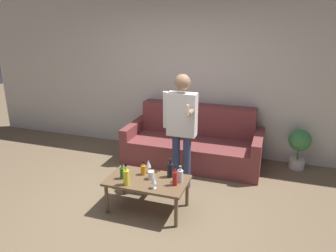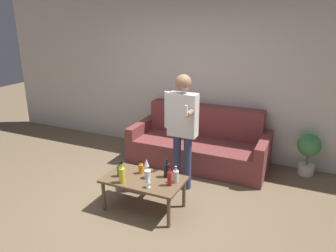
{
  "view_description": "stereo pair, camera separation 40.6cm",
  "coord_description": "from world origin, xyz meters",
  "px_view_note": "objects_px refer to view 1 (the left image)",
  "views": [
    {
      "loc": [
        1.5,
        -3.07,
        2.31
      ],
      "look_at": [
        0.2,
        0.78,
        0.95
      ],
      "focal_mm": 35.0,
      "sensor_mm": 36.0,
      "label": 1
    },
    {
      "loc": [
        1.88,
        -2.93,
        2.31
      ],
      "look_at": [
        0.2,
        0.78,
        0.95
      ],
      "focal_mm": 35.0,
      "sensor_mm": 36.0,
      "label": 2
    }
  ],
  "objects_px": {
    "bottle_orange": "(170,170)",
    "person_standing_front": "(181,123)",
    "coffee_table": "(147,183)",
    "couch": "(194,143)"
  },
  "relations": [
    {
      "from": "couch",
      "to": "person_standing_front",
      "type": "height_order",
      "value": "person_standing_front"
    },
    {
      "from": "coffee_table",
      "to": "person_standing_front",
      "type": "relative_size",
      "value": 0.61
    },
    {
      "from": "couch",
      "to": "coffee_table",
      "type": "distance_m",
      "value": 1.62
    },
    {
      "from": "bottle_orange",
      "to": "person_standing_front",
      "type": "height_order",
      "value": "person_standing_front"
    },
    {
      "from": "coffee_table",
      "to": "bottle_orange",
      "type": "distance_m",
      "value": 0.32
    },
    {
      "from": "coffee_table",
      "to": "bottle_orange",
      "type": "bearing_deg",
      "value": 32.89
    },
    {
      "from": "couch",
      "to": "bottle_orange",
      "type": "xyz_separation_m",
      "value": [
        0.07,
        -1.45,
        0.2
      ]
    },
    {
      "from": "coffee_table",
      "to": "person_standing_front",
      "type": "bearing_deg",
      "value": 72.24
    },
    {
      "from": "coffee_table",
      "to": "bottle_orange",
      "type": "height_order",
      "value": "bottle_orange"
    },
    {
      "from": "couch",
      "to": "bottle_orange",
      "type": "relative_size",
      "value": 9.07
    }
  ]
}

